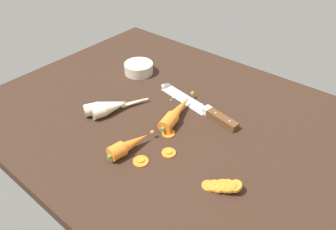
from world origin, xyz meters
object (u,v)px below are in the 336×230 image
at_px(carrot_slice_stray_near, 169,152).
at_px(carrot_slice_stack, 222,186).
at_px(carrot_slice_stray_far, 168,133).
at_px(chefs_knife, 194,103).
at_px(prep_bowl, 139,68).
at_px(whole_carrot, 176,113).
at_px(carrot_slice_stray_mid, 141,161).
at_px(parsnip_front, 106,106).
at_px(parsnip_mid_left, 110,108).
at_px(whole_carrot_second, 128,146).

bearing_deg(carrot_slice_stray_near, carrot_slice_stack, -4.22).
bearing_deg(carrot_slice_stray_far, chefs_knife, 99.19).
bearing_deg(carrot_slice_stray_far, prep_bowl, 146.92).
height_order(whole_carrot, carrot_slice_stray_mid, whole_carrot).
distance_m(parsnip_front, parsnip_mid_left, 0.02).
xyz_separation_m(chefs_knife, parsnip_mid_left, (-0.18, -0.21, 0.01)).
bearing_deg(carrot_slice_stack, prep_bowl, 152.75).
relative_size(chefs_knife, carrot_slice_stray_near, 8.78).
distance_m(chefs_knife, parsnip_front, 0.29).
relative_size(whole_carrot, carrot_slice_stray_far, 5.65).
distance_m(chefs_knife, carrot_slice_stray_mid, 0.30).
height_order(carrot_slice_stray_near, prep_bowl, prep_bowl).
height_order(carrot_slice_stray_near, carrot_slice_stray_far, same).
bearing_deg(carrot_slice_stray_far, parsnip_mid_left, -168.81).
height_order(chefs_knife, whole_carrot_second, whole_carrot_second).
distance_m(chefs_knife, parsnip_mid_left, 0.28).
relative_size(whole_carrot_second, carrot_slice_stray_mid, 3.73).
height_order(carrot_slice_stray_mid, carrot_slice_stray_far, same).
distance_m(carrot_slice_stack, carrot_slice_stray_far, 0.24).
relative_size(carrot_slice_stray_far, prep_bowl, 0.36).
bearing_deg(carrot_slice_stack, carrot_slice_stray_near, 175.78).
relative_size(carrot_slice_stack, carrot_slice_stray_mid, 2.18).
xyz_separation_m(chefs_knife, whole_carrot, (-0.00, -0.09, 0.01)).
relative_size(parsnip_front, parsnip_mid_left, 1.13).
bearing_deg(whole_carrot, carrot_slice_stray_near, -59.08).
distance_m(parsnip_mid_left, carrot_slice_stray_far, 0.21).
bearing_deg(parsnip_front, whole_carrot_second, -24.60).
distance_m(carrot_slice_stack, carrot_slice_stray_near, 0.18).
xyz_separation_m(carrot_slice_stray_mid, carrot_slice_stray_far, (-0.01, 0.13, 0.00)).
xyz_separation_m(carrot_slice_stray_near, prep_bowl, (-0.37, 0.27, 0.02)).
xyz_separation_m(carrot_slice_stack, carrot_slice_stray_near, (-0.18, 0.01, -0.01)).
relative_size(whole_carrot_second, carrot_slice_stack, 1.71).
relative_size(whole_carrot, carrot_slice_stray_mid, 5.24).
xyz_separation_m(whole_carrot, carrot_slice_stack, (0.26, -0.15, -0.01)).
bearing_deg(prep_bowl, parsnip_mid_left, -66.20).
bearing_deg(carrot_slice_stray_near, prep_bowl, 143.94).
bearing_deg(whole_carrot_second, carrot_slice_stack, 10.75).
xyz_separation_m(chefs_knife, parsnip_front, (-0.20, -0.21, 0.01)).
xyz_separation_m(carrot_slice_stack, prep_bowl, (-0.55, 0.28, 0.01)).
height_order(chefs_knife, carrot_slice_stray_far, chefs_knife).
bearing_deg(parsnip_front, chefs_knife, 46.23).
bearing_deg(prep_bowl, whole_carrot, -24.80).
bearing_deg(carrot_slice_stray_far, whole_carrot, 111.70).
height_order(whole_carrot_second, prep_bowl, whole_carrot_second).
xyz_separation_m(parsnip_front, carrot_slice_stray_far, (0.23, 0.04, -0.02)).
bearing_deg(chefs_knife, whole_carrot, -91.36).
distance_m(parsnip_front, carrot_slice_stack, 0.46).
bearing_deg(whole_carrot, whole_carrot_second, -92.96).
bearing_deg(chefs_knife, parsnip_mid_left, -130.97).
distance_m(whole_carrot, parsnip_front, 0.23).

